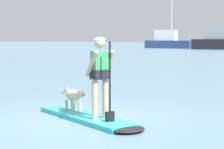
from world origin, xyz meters
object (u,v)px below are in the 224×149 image
paddleboard (92,119)px  person_paddler (100,72)px  dog (74,96)px  moored_boat_far_starboard (221,40)px  moored_boat_far_port (168,41)px

paddleboard → person_paddler: 1.07m
dog → moored_boat_far_starboard: moored_boat_far_starboard is taller
moored_boat_far_starboard → moored_boat_far_port: bearing=164.0°
paddleboard → moored_boat_far_port: (-29.45, 63.03, 1.25)m
person_paddler → dog: 1.24m
dog → moored_boat_far_port: (-28.76, 62.78, 0.85)m
person_paddler → dog: person_paddler is taller
dog → person_paddler: bearing=-20.4°
person_paddler → moored_boat_far_starboard: (-18.51, 59.93, 0.43)m
paddleboard → moored_boat_far_port: bearing=115.0°
paddleboard → dog: bearing=159.6°
paddleboard → dog: (-0.69, 0.26, 0.40)m
person_paddler → moored_boat_far_port: (-29.77, 63.15, 0.23)m
dog → moored_boat_far_starboard: (-17.50, 59.55, 1.05)m
paddleboard → moored_boat_far_starboard: bearing=106.9°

